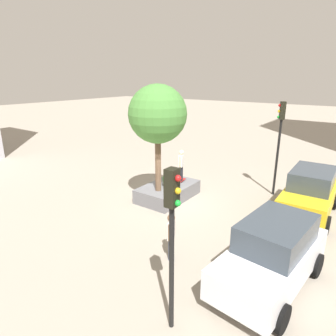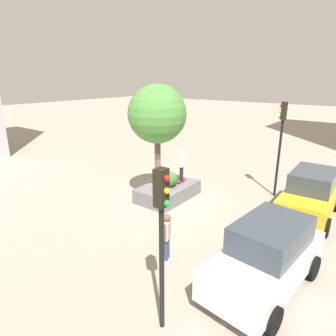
% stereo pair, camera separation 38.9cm
% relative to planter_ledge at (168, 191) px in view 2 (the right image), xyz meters
% --- Properties ---
extents(ground_plane, '(120.00, 120.00, 0.00)m').
position_rel_planter_ledge_xyz_m(ground_plane, '(0.12, 0.39, -0.35)').
color(ground_plane, '#9E9384').
extents(planter_ledge, '(3.19, 1.95, 0.70)m').
position_rel_planter_ledge_xyz_m(planter_ledge, '(0.00, 0.00, 0.00)').
color(planter_ledge, slate).
rests_on(planter_ledge, ground).
extents(plaza_tree, '(2.63, 2.63, 4.95)m').
position_rel_planter_ledge_xyz_m(plaza_tree, '(0.84, 0.03, 3.95)').
color(plaza_tree, brown).
rests_on(plaza_tree, planter_ledge).
extents(boxwood_shrub, '(0.76, 0.76, 0.76)m').
position_rel_planter_ledge_xyz_m(boxwood_shrub, '(0.08, 0.19, 0.73)').
color(boxwood_shrub, '#2D6628').
rests_on(boxwood_shrub, planter_ledge).
extents(hedge_clump, '(0.68, 0.68, 0.68)m').
position_rel_planter_ledge_xyz_m(hedge_clump, '(0.00, 0.16, 0.69)').
color(hedge_clump, '#3D7A33').
rests_on(hedge_clump, planter_ledge).
extents(skateboard, '(0.82, 0.31, 0.07)m').
position_rel_planter_ledge_xyz_m(skateboard, '(-0.80, 0.26, 0.40)').
color(skateboard, '#A51E1E').
rests_on(skateboard, planter_ledge).
extents(skateboarder, '(0.53, 0.31, 1.62)m').
position_rel_planter_ledge_xyz_m(skateboarder, '(-0.80, 0.26, 1.36)').
color(skateboarder, black).
rests_on(skateboarder, skateboard).
extents(taxi_cab, '(4.47, 2.17, 2.06)m').
position_rel_planter_ledge_xyz_m(taxi_cab, '(-2.16, 6.15, 0.70)').
color(taxi_cab, gold).
rests_on(taxi_cab, ground).
extents(sedan_parked, '(4.53, 2.41, 2.03)m').
position_rel_planter_ledge_xyz_m(sedan_parked, '(3.50, 6.23, 0.68)').
color(sedan_parked, white).
rests_on(sedan_parked, ground).
extents(traffic_light_corner, '(0.28, 0.34, 4.09)m').
position_rel_planter_ledge_xyz_m(traffic_light_corner, '(6.47, 4.76, 2.46)').
color(traffic_light_corner, black).
rests_on(traffic_light_corner, ground).
extents(traffic_light_median, '(0.36, 0.37, 4.78)m').
position_rel_planter_ledge_xyz_m(traffic_light_median, '(-3.61, 4.20, 2.90)').
color(traffic_light_median, black).
rests_on(traffic_light_median, ground).
extents(pedestrian_crossing, '(0.53, 0.34, 1.66)m').
position_rel_planter_ledge_xyz_m(pedestrian_crossing, '(4.17, 3.13, 0.61)').
color(pedestrian_crossing, navy).
rests_on(pedestrian_crossing, ground).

